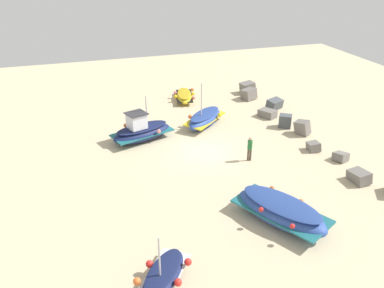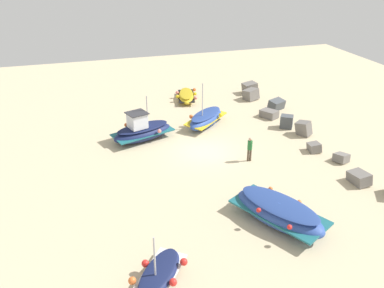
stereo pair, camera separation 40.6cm
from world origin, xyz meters
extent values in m
plane|color=beige|center=(0.00, 0.00, 0.00)|extent=(55.24, 55.24, 0.00)
ellipsoid|color=#2D4C9E|center=(8.78, 1.04, 0.60)|extent=(5.58, 4.23, 1.33)
cube|color=#1E6670|center=(8.78, 1.04, 0.66)|extent=(5.40, 4.14, 0.22)
ellipsoid|color=navy|center=(8.78, 1.04, 1.11)|extent=(4.88, 3.67, 0.30)
sphere|color=red|center=(10.50, 0.67, 1.03)|extent=(0.25, 0.25, 0.25)
sphere|color=orange|center=(8.68, 2.23, 0.95)|extent=(0.25, 0.25, 0.25)
sphere|color=red|center=(8.88, -0.16, 1.07)|extent=(0.25, 0.25, 0.25)
sphere|color=orange|center=(7.06, 1.41, 0.94)|extent=(0.25, 0.25, 0.25)
ellipsoid|color=#2D4C9E|center=(-4.36, 1.55, 0.52)|extent=(4.10, 4.29, 1.15)
cube|color=gold|center=(-4.36, 1.55, 0.58)|extent=(3.98, 4.16, 0.19)
ellipsoid|color=navy|center=(-4.36, 1.55, 0.96)|extent=(3.57, 3.74, 0.26)
cylinder|color=#B7B7BC|center=(-3.96, 1.11, 2.33)|extent=(0.08, 0.08, 2.57)
sphere|color=orange|center=(-4.51, 0.38, 0.83)|extent=(0.32, 0.32, 0.32)
sphere|color=yellow|center=(-4.20, 2.71, 0.81)|extent=(0.32, 0.32, 0.32)
ellipsoid|color=gold|center=(-10.55, 1.72, 0.35)|extent=(4.04, 2.30, 0.73)
cube|color=black|center=(-10.55, 1.72, 0.38)|extent=(3.90, 2.30, 0.10)
ellipsoid|color=gold|center=(-10.55, 1.72, 0.64)|extent=(3.55, 2.01, 0.15)
sphere|color=orange|center=(-11.39, 2.77, 0.62)|extent=(0.31, 0.31, 0.31)
sphere|color=#EA7F75|center=(-11.27, 1.06, 0.55)|extent=(0.31, 0.31, 0.31)
sphere|color=yellow|center=(-10.35, 2.51, 0.58)|extent=(0.31, 0.31, 0.31)
sphere|color=yellow|center=(-10.24, 0.79, 0.53)|extent=(0.31, 0.31, 0.31)
sphere|color=#EA7F75|center=(-9.32, 2.25, 0.56)|extent=(0.31, 0.31, 0.31)
ellipsoid|color=navy|center=(-3.19, -3.70, 0.54)|extent=(3.19, 4.94, 1.13)
cube|color=#1E6670|center=(-3.19, -3.70, 0.59)|extent=(3.17, 4.78, 0.15)
ellipsoid|color=#151E45|center=(-3.19, -3.70, 0.98)|extent=(2.79, 4.34, 0.22)
cube|color=silver|center=(-3.07, -4.08, 1.61)|extent=(1.43, 1.47, 1.07)
cube|color=#333338|center=(-3.07, -4.08, 2.17)|extent=(1.66, 1.71, 0.06)
cylinder|color=#B7B7BC|center=(-3.33, -3.28, 2.18)|extent=(0.08, 0.08, 2.22)
sphere|color=#EA7F75|center=(-2.49, -2.62, 0.84)|extent=(0.29, 0.29, 0.29)
sphere|color=orange|center=(-3.89, -4.79, 1.01)|extent=(0.29, 0.29, 0.29)
ellipsoid|color=navy|center=(11.12, -5.75, 0.34)|extent=(3.47, 3.09, 0.72)
cube|color=white|center=(11.12, -5.75, 0.38)|extent=(3.39, 3.04, 0.09)
ellipsoid|color=#151E45|center=(11.12, -5.75, 0.63)|extent=(3.05, 2.71, 0.14)
cylinder|color=#B7B7BC|center=(11.36, -5.94, 1.65)|extent=(0.08, 0.08, 1.91)
sphere|color=orange|center=(11.35, -6.90, 0.61)|extent=(0.33, 0.33, 0.33)
sphere|color=red|center=(11.82, -5.31, 0.53)|extent=(0.33, 0.33, 0.33)
sphere|color=red|center=(10.41, -6.18, 0.53)|extent=(0.33, 0.33, 0.33)
sphere|color=red|center=(10.88, -4.59, 0.61)|extent=(0.33, 0.33, 0.33)
cylinder|color=brown|center=(2.10, 2.31, 0.42)|extent=(0.14, 0.14, 0.85)
cylinder|color=brown|center=(2.13, 2.47, 0.42)|extent=(0.14, 0.14, 0.85)
cylinder|color=#236B33|center=(2.12, 2.39, 1.15)|extent=(0.32, 0.32, 0.61)
sphere|color=tan|center=(2.12, 2.39, 1.57)|extent=(0.22, 0.22, 0.22)
cube|color=slate|center=(-10.59, 8.09, 0.51)|extent=(1.23, 1.39, 1.21)
cube|color=slate|center=(-8.95, 7.45, 0.49)|extent=(1.47, 1.63, 1.18)
cube|color=#4C5156|center=(-5.99, 8.54, 0.42)|extent=(1.47, 1.63, 0.99)
cube|color=slate|center=(-4.46, 7.09, 0.31)|extent=(1.67, 1.50, 0.66)
cube|color=#4C5156|center=(-2.09, 7.39, 0.51)|extent=(1.15, 1.20, 1.05)
cube|color=slate|center=(-0.52, 7.96, 0.53)|extent=(1.33, 1.29, 1.30)
cube|color=slate|center=(2.14, 7.25, 0.30)|extent=(1.05, 0.96, 0.78)
cube|color=slate|center=(3.95, 8.16, 0.27)|extent=(1.14, 1.14, 0.73)
cube|color=slate|center=(6.66, 7.51, 0.35)|extent=(1.35, 1.03, 0.90)
camera|label=1|loc=(24.14, -8.66, 12.94)|focal=38.82mm
camera|label=2|loc=(24.26, -8.27, 12.94)|focal=38.82mm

